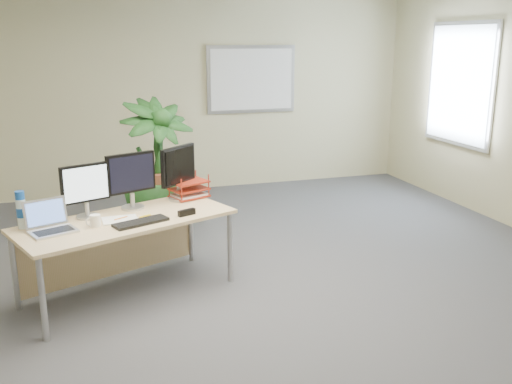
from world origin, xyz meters
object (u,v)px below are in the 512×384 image
object	(u,v)px
monitor_left	(85,187)
laptop	(50,223)
desk	(121,232)
floor_plant	(157,174)
monitor_right	(131,177)

from	to	relation	value
monitor_left	laptop	size ratio (longest dim) A/B	1.09
monitor_left	desk	bearing A→B (deg)	-9.64
floor_plant	monitor_left	distance (m)	1.31
desk	floor_plant	distance (m)	1.23
desk	monitor_right	distance (m)	0.48
desk	laptop	bearing A→B (deg)	-157.86
floor_plant	desk	bearing A→B (deg)	-112.37
floor_plant	laptop	bearing A→B (deg)	-126.84
monitor_right	desk	bearing A→B (deg)	-122.45
monitor_right	laptop	size ratio (longest dim) A/B	1.19
monitor_left	monitor_right	world-z (taller)	monitor_right
floor_plant	laptop	size ratio (longest dim) A/B	3.63
desk	monitor_left	xyz separation A→B (m)	(-0.26, 0.04, 0.40)
floor_plant	monitor_right	bearing A→B (deg)	-110.04
desk	laptop	size ratio (longest dim) A/B	4.61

